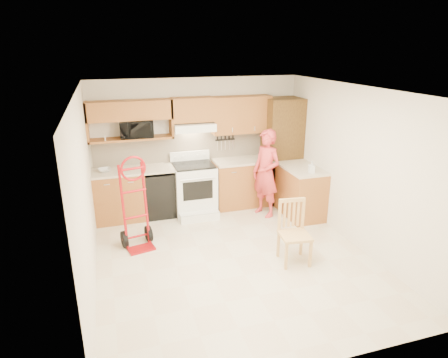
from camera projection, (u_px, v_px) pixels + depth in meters
name	position (u px, v px, depth m)	size (l,w,h in m)	color
floor	(234.00, 258.00, 5.91)	(4.00, 4.50, 0.02)	beige
ceiling	(235.00, 89.00, 5.09)	(4.00, 4.50, 0.02)	white
wall_back	(197.00, 143.00, 7.55)	(4.00, 0.02, 2.50)	beige
wall_front	(315.00, 260.00, 3.46)	(4.00, 0.02, 2.50)	beige
wall_left	(85.00, 195.00, 4.94)	(0.02, 4.50, 2.50)	beige
wall_right	(356.00, 168.00, 6.06)	(0.02, 4.50, 2.50)	beige
backsplash	(198.00, 146.00, 7.54)	(3.92, 0.03, 0.55)	beige
lower_cab_left	(120.00, 196.00, 7.09)	(0.90, 0.60, 0.90)	brown
dishwasher	(161.00, 193.00, 7.31)	(0.60, 0.60, 0.85)	black
lower_cab_right	(242.00, 183.00, 7.76)	(1.14, 0.60, 0.90)	brown
countertop_left	(134.00, 170.00, 7.02)	(1.50, 0.63, 0.04)	beige
countertop_right	(243.00, 161.00, 7.60)	(1.14, 0.63, 0.04)	beige
cab_return_right	(300.00, 192.00, 7.28)	(0.60, 1.00, 0.90)	brown
countertop_return	(302.00, 168.00, 7.12)	(0.63, 1.00, 0.04)	beige
pantry_tall	(281.00, 151.00, 7.79)	(0.70, 0.60, 2.10)	brown
upper_cab_left	(129.00, 110.00, 6.80)	(1.50, 0.33, 0.34)	brown
upper_shelf_mw	(131.00, 139.00, 6.97)	(1.50, 0.33, 0.04)	brown
upper_cab_center	(192.00, 110.00, 7.13)	(0.76, 0.33, 0.44)	brown
upper_cab_right	(241.00, 115.00, 7.44)	(1.14, 0.33, 0.70)	brown
range_hood	(194.00, 127.00, 7.17)	(0.76, 0.46, 0.14)	white
knife_strip	(225.00, 143.00, 7.65)	(0.40, 0.05, 0.29)	black
microwave	(136.00, 128.00, 6.94)	(0.58, 0.39, 0.32)	black
range	(195.00, 185.00, 7.30)	(0.77, 1.01, 1.13)	white
person	(266.00, 173.00, 7.16)	(0.60, 0.39, 1.64)	#C73639
hand_truck	(136.00, 208.00, 6.01)	(0.53, 0.49, 1.36)	#A20E13
dining_chair	(295.00, 233.00, 5.65)	(0.42, 0.46, 0.94)	tan
soap_bottle	(312.00, 167.00, 6.78)	(0.09, 0.10, 0.21)	white
bowl	(105.00, 170.00, 6.87)	(0.23, 0.23, 0.06)	white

